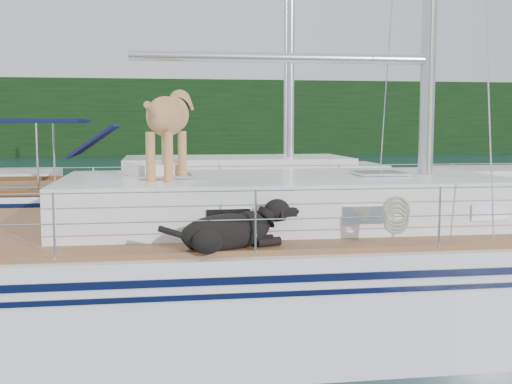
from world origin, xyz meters
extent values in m
plane|color=black|center=(0.00, 0.00, 0.00)|extent=(120.00, 120.00, 0.00)
cube|color=black|center=(0.00, 45.00, 3.00)|extent=(90.00, 3.00, 6.00)
cube|color=#595147|center=(0.00, 46.20, 0.60)|extent=(92.00, 1.00, 1.20)
cube|color=white|center=(0.00, 0.00, 0.50)|extent=(12.00, 3.80, 1.40)
cube|color=#915E3A|center=(0.00, 0.00, 1.23)|extent=(11.52, 3.50, 0.06)
cube|color=white|center=(0.80, 0.00, 1.54)|extent=(5.20, 2.50, 0.55)
cylinder|color=silver|center=(0.80, 0.00, 3.21)|extent=(3.60, 0.12, 0.12)
cylinder|color=silver|center=(0.00, -1.75, 1.82)|extent=(10.56, 0.01, 0.01)
cylinder|color=silver|center=(0.00, 1.75, 1.82)|extent=(10.56, 0.01, 0.01)
cube|color=blue|center=(-0.83, 1.17, 1.29)|extent=(0.88, 0.77, 0.06)
cube|color=silver|center=(-0.75, 0.34, 1.88)|extent=(0.73, 0.68, 0.15)
torus|color=#C1B999|center=(1.55, -1.78, 1.62)|extent=(0.34, 0.20, 0.33)
cube|color=white|center=(-0.21, 6.35, 0.45)|extent=(11.00, 3.50, 1.30)
cube|color=#915E3A|center=(-0.21, 6.35, 1.10)|extent=(10.56, 3.29, 0.06)
cube|color=white|center=(0.99, 6.35, 1.45)|extent=(4.80, 2.30, 0.55)
cube|color=#111848|center=(-3.41, 6.35, 2.50)|extent=(2.40, 2.30, 0.08)
cube|color=white|center=(4.00, 16.00, 0.40)|extent=(7.20, 3.00, 1.10)
cylinder|color=silver|center=(4.00, 16.00, 6.00)|extent=(0.14, 0.14, 11.00)
camera|label=1|loc=(-0.67, -7.55, 2.42)|focal=45.00mm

